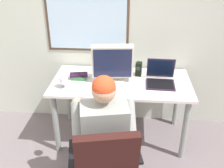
# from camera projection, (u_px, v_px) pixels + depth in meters

# --- Properties ---
(wall_rear) EXTENTS (4.77, 0.08, 2.52)m
(wall_rear) POSITION_uv_depth(u_px,v_px,m) (106.00, 25.00, 3.10)
(wall_rear) COLOR beige
(wall_rear) RESTS_ON ground
(desk) EXTENTS (1.53, 0.76, 0.76)m
(desk) POSITION_uv_depth(u_px,v_px,m) (121.00, 90.00, 2.99)
(desk) COLOR gray
(desk) RESTS_ON ground
(office_chair) EXTENTS (0.66, 0.60, 0.91)m
(office_chair) POSITION_uv_depth(u_px,v_px,m) (106.00, 163.00, 2.18)
(office_chair) COLOR black
(office_chair) RESTS_ON ground
(person_seated) EXTENTS (0.60, 0.84, 1.24)m
(person_seated) POSITION_uv_depth(u_px,v_px,m) (103.00, 131.00, 2.35)
(person_seated) COLOR #404C53
(person_seated) RESTS_ON ground
(crt_monitor) EXTENTS (0.45, 0.23, 0.41)m
(crt_monitor) POSITION_uv_depth(u_px,v_px,m) (112.00, 62.00, 2.84)
(crt_monitor) COLOR beige
(crt_monitor) RESTS_ON desk
(laptop) EXTENTS (0.31, 0.33, 0.25)m
(laptop) POSITION_uv_depth(u_px,v_px,m) (161.00, 77.00, 2.89)
(laptop) COLOR #281B2E
(laptop) RESTS_ON desk
(wine_glass) EXTENTS (0.09, 0.09, 0.12)m
(wine_glass) POSITION_uv_depth(u_px,v_px,m) (64.00, 81.00, 2.76)
(wine_glass) COLOR silver
(wine_glass) RESTS_ON desk
(desk_speaker) EXTENTS (0.08, 0.09, 0.16)m
(desk_speaker) POSITION_uv_depth(u_px,v_px,m) (139.00, 69.00, 3.03)
(desk_speaker) COLOR black
(desk_speaker) RESTS_ON desk
(book_stack) EXTENTS (0.21, 0.13, 0.06)m
(book_stack) POSITION_uv_depth(u_px,v_px,m) (79.00, 76.00, 2.98)
(book_stack) COLOR #31733E
(book_stack) RESTS_ON desk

